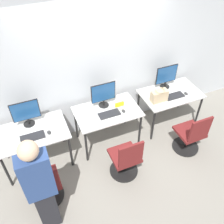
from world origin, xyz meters
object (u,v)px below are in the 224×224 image
(mouse_left, at_px, (49,132))
(office_chair_left, at_px, (46,186))
(mouse_center, at_px, (123,111))
(monitor_left, at_px, (26,113))
(keyboard_right, at_px, (174,96))
(keyboard_left, at_px, (33,137))
(monitor_center, at_px, (103,94))
(person_left, at_px, (40,186))
(mouse_right, at_px, (186,93))
(monitor_right, at_px, (166,76))
(handbag, at_px, (159,96))
(office_chair_center, at_px, (126,160))
(office_chair_right, at_px, (191,136))
(keyboard_center, at_px, (109,114))

(mouse_left, distance_m, office_chair_left, 0.81)
(mouse_left, xyz_separation_m, mouse_center, (1.29, 0.00, 0.00))
(monitor_left, xyz_separation_m, mouse_center, (1.54, -0.33, -0.23))
(mouse_left, distance_m, keyboard_right, 2.32)
(keyboard_left, bearing_deg, monitor_center, 12.52)
(person_left, distance_m, monitor_center, 1.87)
(keyboard_left, relative_size, mouse_right, 4.12)
(monitor_center, height_order, monitor_right, same)
(mouse_left, height_order, handbag, handbag)
(monitor_right, bearing_deg, office_chair_center, -141.48)
(keyboard_left, distance_m, monitor_right, 2.61)
(monitor_left, bearing_deg, mouse_right, -6.79)
(keyboard_left, relative_size, monitor_center, 0.81)
(office_chair_left, relative_size, office_chair_right, 1.00)
(keyboard_left, distance_m, mouse_left, 0.25)
(mouse_right, relative_size, handbag, 0.30)
(mouse_center, xyz_separation_m, office_chair_center, (-0.27, -0.69, -0.40))
(keyboard_right, bearing_deg, mouse_right, -6.75)
(monitor_right, xyz_separation_m, handbag, (-0.33, -0.33, -0.13))
(mouse_left, distance_m, handbag, 1.99)
(mouse_left, xyz_separation_m, monitor_center, (1.04, 0.30, 0.23))
(monitor_center, bearing_deg, monitor_right, 2.47)
(mouse_left, relative_size, keyboard_center, 0.24)
(keyboard_left, xyz_separation_m, mouse_right, (2.82, -0.01, 0.01))
(person_left, bearing_deg, office_chair_right, 7.96)
(keyboard_right, distance_m, office_chair_right, 0.79)
(person_left, bearing_deg, mouse_center, 32.87)
(mouse_center, xyz_separation_m, keyboard_right, (1.04, 0.02, -0.01))
(office_chair_right, bearing_deg, mouse_right, 67.61)
(monitor_center, distance_m, office_chair_right, 1.70)
(office_chair_center, height_order, monitor_right, monitor_right)
(handbag, bearing_deg, office_chair_left, -163.26)
(mouse_left, bearing_deg, mouse_right, -0.11)
(keyboard_center, bearing_deg, person_left, -141.73)
(monitor_center, xyz_separation_m, handbag, (0.95, -0.27, -0.13))
(mouse_center, height_order, handbag, handbag)
(office_chair_left, height_order, monitor_right, monitor_right)
(monitor_left, distance_m, office_chair_left, 1.17)
(monitor_center, bearing_deg, monitor_left, 178.47)
(person_left, xyz_separation_m, keyboard_center, (1.33, 1.05, -0.19))
(keyboard_center, bearing_deg, office_chair_right, -28.66)
(person_left, relative_size, monitor_right, 3.73)
(monitor_center, xyz_separation_m, keyboard_right, (1.29, -0.27, -0.24))
(keyboard_right, xyz_separation_m, mouse_right, (0.24, -0.03, 0.01))
(office_chair_right, bearing_deg, keyboard_center, 151.34)
(mouse_left, distance_m, office_chair_center, 1.29)
(office_chair_center, bearing_deg, mouse_left, 146.09)
(mouse_left, distance_m, mouse_right, 2.56)
(office_chair_left, xyz_separation_m, office_chair_center, (1.28, -0.03, 0.00))
(mouse_right, distance_m, handbag, 0.58)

